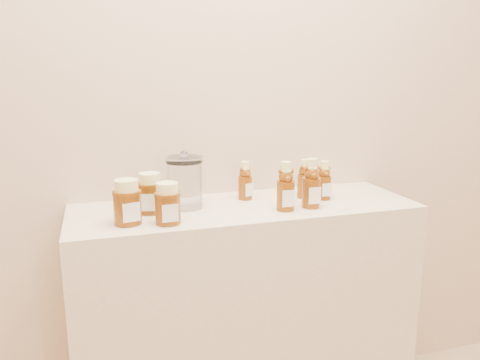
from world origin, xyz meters
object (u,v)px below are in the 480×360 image
object	(u,v)px
glass_canister	(185,180)
display_table	(246,322)
bear_bottle_back_left	(245,178)
bear_bottle_front_left	(286,183)
honey_jar_left	(127,202)

from	to	relation	value
glass_canister	display_table	bearing A→B (deg)	-10.82
bear_bottle_back_left	bear_bottle_front_left	world-z (taller)	bear_bottle_front_left
bear_bottle_front_left	glass_canister	bearing A→B (deg)	160.73
display_table	glass_canister	world-z (taller)	glass_canister
bear_bottle_front_left	glass_canister	size ratio (longest dim) A/B	0.97
honey_jar_left	display_table	bearing A→B (deg)	-0.16
display_table	glass_canister	size ratio (longest dim) A/B	6.22
bear_bottle_front_left	honey_jar_left	world-z (taller)	bear_bottle_front_left
display_table	honey_jar_left	bearing A→B (deg)	-168.09
bear_bottle_front_left	display_table	bearing A→B (deg)	143.23
bear_bottle_front_left	glass_canister	xyz separation A→B (m)	(-0.32, 0.13, 0.00)
bear_bottle_back_left	bear_bottle_front_left	xyz separation A→B (m)	(0.09, -0.18, 0.01)
display_table	bear_bottle_back_left	xyz separation A→B (m)	(0.02, 0.08, 0.53)
display_table	honey_jar_left	world-z (taller)	honey_jar_left
honey_jar_left	glass_canister	distance (m)	0.24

